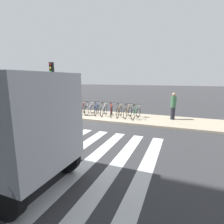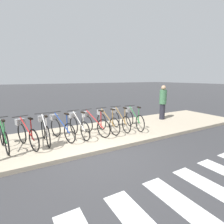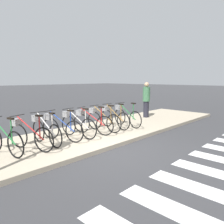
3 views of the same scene
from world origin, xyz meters
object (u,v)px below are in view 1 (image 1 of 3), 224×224
Objects in this scene: parked_bicycle_8 at (136,112)px; parked_bicycle_7 at (128,111)px; parked_bicycle_3 at (97,109)px; parked_bicycle_5 at (111,110)px; parked_bicycle_1 at (83,108)px; parked_bicycle_4 at (104,109)px; pedestrian at (173,106)px; parked_bicycle_0 at (77,107)px; parked_bicycle_6 at (120,110)px; traffic_light at (53,78)px; parked_bicycle_2 at (90,108)px.

parked_bicycle_7 is at bearing 167.36° from parked_bicycle_8.
parked_bicycle_3 and parked_bicycle_5 have the same top height.
parked_bicycle_1 is 0.97× the size of parked_bicycle_8.
pedestrian is (4.50, 0.44, 0.45)m from parked_bicycle_4.
parked_bicycle_5 is 0.89× the size of pedestrian.
parked_bicycle_3 is 5.13m from pedestrian.
parked_bicycle_0 and parked_bicycle_1 have the same top height.
parked_bicycle_6 is (0.57, 0.04, 0.00)m from parked_bicycle_5.
parked_bicycle_0 is at bearing 179.82° from parked_bicycle_6.
traffic_light is (-1.01, -1.23, 2.15)m from parked_bicycle_0.
parked_bicycle_5 is at bearing -4.13° from parked_bicycle_4.
parked_bicycle_0 is 1.14m from parked_bicycle_2.
parked_bicycle_3 is at bearing 177.18° from parked_bicycle_8.
parked_bicycle_1 is 0.97× the size of parked_bicycle_4.
pedestrian reaches higher than parked_bicycle_2.
pedestrian is at bearing 12.10° from traffic_light.
parked_bicycle_0 is 4.56m from parked_bicycle_8.
traffic_light is at bearing -129.28° from parked_bicycle_0.
parked_bicycle_4 is at bearing 20.61° from traffic_light.
parked_bicycle_3 is 0.97× the size of parked_bicycle_7.
parked_bicycle_8 is (3.96, 0.00, 0.00)m from parked_bicycle_1.
parked_bicycle_2 is at bearing 12.98° from parked_bicycle_1.
parked_bicycle_7 is at bearing 0.10° from parked_bicycle_0.
parked_bicycle_5 is at bearing -177.13° from parked_bicycle_7.
parked_bicycle_5 and parked_bicycle_6 have the same top height.
parked_bicycle_5 is 4.53m from traffic_light.
pedestrian reaches higher than parked_bicycle_4.
parked_bicycle_5 is at bearing -173.03° from pedestrian.
parked_bicycle_4 is at bearing -0.30° from parked_bicycle_0.
parked_bicycle_2 and parked_bicycle_8 have the same top height.
parked_bicycle_2 is at bearing -179.91° from parked_bicycle_7.
parked_bicycle_3 is at bearing 179.69° from parked_bicycle_7.
parked_bicycle_5 is (1.66, -0.05, 0.00)m from parked_bicycle_2.
parked_bicycle_6 is 5.02m from traffic_light.
parked_bicycle_0 is at bearing -179.90° from parked_bicycle_7.
parked_bicycle_4 is 1.00× the size of parked_bicycle_8.
parked_bicycle_0 is 2.80m from parked_bicycle_5.
parked_bicycle_1 is 3.38m from parked_bicycle_7.
parked_bicycle_3 is 3.64m from traffic_light.
pedestrian reaches higher than parked_bicycle_5.
parked_bicycle_8 is at bearing -1.56° from parked_bicycle_0.
pedestrian is at bearing 7.44° from parked_bicycle_6.
parked_bicycle_2 is (1.14, 0.00, 0.00)m from parked_bicycle_0.
traffic_light reaches higher than parked_bicycle_6.
parked_bicycle_3 is 2.91m from parked_bicycle_8.
parked_bicycle_7 is 0.92× the size of pedestrian.
pedestrian is at bearing 5.60° from parked_bicycle_4.
parked_bicycle_3 is 1.72m from parked_bicycle_6.
parked_bicycle_0 is at bearing -176.35° from pedestrian.
parked_bicycle_4 is at bearing 3.93° from parked_bicycle_1.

